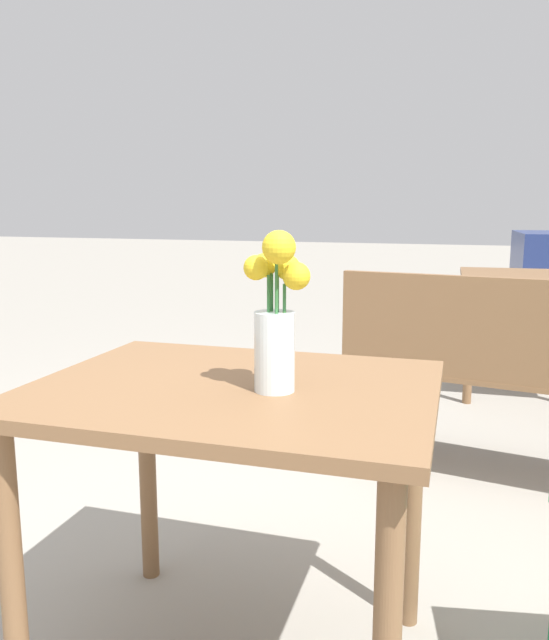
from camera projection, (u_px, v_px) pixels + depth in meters
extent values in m
cube|color=brown|center=(234.00, 390.00, 1.40)|extent=(0.93, 0.77, 0.03)
cylinder|color=brown|center=(12.00, 580.00, 1.29)|extent=(0.05, 0.05, 0.68)
cylinder|color=brown|center=(147.00, 469.00, 1.84)|extent=(0.05, 0.05, 0.68)
cylinder|color=brown|center=(412.00, 503.00, 1.63)|extent=(0.05, 0.05, 0.68)
cylinder|color=silver|center=(274.00, 352.00, 1.33)|extent=(0.09, 0.09, 0.17)
cylinder|color=silver|center=(274.00, 367.00, 1.33)|extent=(0.08, 0.08, 0.09)
cylinder|color=#337038|center=(284.00, 336.00, 1.31)|extent=(0.01, 0.01, 0.22)
sphere|color=yellow|center=(296.00, 276.00, 1.28)|extent=(0.06, 0.06, 0.06)
cylinder|color=#337038|center=(277.00, 332.00, 1.32)|extent=(0.01, 0.01, 0.24)
sphere|color=yellow|center=(287.00, 267.00, 1.31)|extent=(0.05, 0.05, 0.05)
cylinder|color=#337038|center=(272.00, 330.00, 1.33)|extent=(0.01, 0.01, 0.24)
sphere|color=yellow|center=(265.00, 265.00, 1.33)|extent=(0.05, 0.05, 0.05)
cylinder|color=#337038|center=(269.00, 332.00, 1.32)|extent=(0.01, 0.01, 0.24)
sphere|color=yellow|center=(256.00, 268.00, 1.29)|extent=(0.05, 0.05, 0.05)
cylinder|color=#337038|center=(276.00, 324.00, 1.29)|extent=(0.01, 0.01, 0.28)
sphere|color=yellow|center=(279.00, 247.00, 1.24)|extent=(0.07, 0.07, 0.07)
cube|color=brown|center=(367.00, 409.00, 2.80)|extent=(0.10, 0.33, 0.43)
cube|color=brown|center=(536.00, 277.00, 3.68)|extent=(0.91, 0.82, 0.03)
cylinder|color=brown|center=(470.00, 344.00, 3.54)|extent=(0.05, 0.05, 0.70)
cylinder|color=brown|center=(467.00, 325.00, 4.14)|extent=(0.05, 0.05, 0.70)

